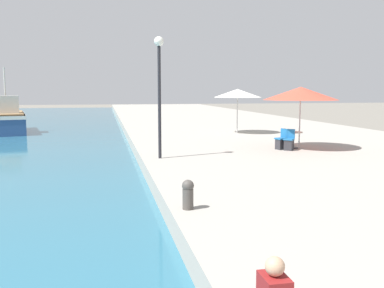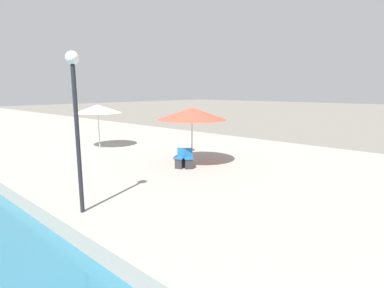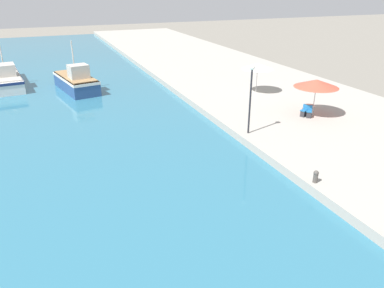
# 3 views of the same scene
# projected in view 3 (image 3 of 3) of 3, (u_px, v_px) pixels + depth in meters

# --- Properties ---
(quay_promenade) EXTENTS (16.00, 90.00, 0.55)m
(quay_promenade) POSITION_uv_depth(u_px,v_px,m) (227.00, 74.00, 42.38)
(quay_promenade) COLOR #A39E93
(quay_promenade) RESTS_ON ground_plane
(fishing_boat_near) EXTENTS (3.83, 7.22, 4.76)m
(fishing_boat_near) POSITION_uv_depth(u_px,v_px,m) (76.00, 81.00, 36.40)
(fishing_boat_near) COLOR navy
(fishing_boat_near) RESTS_ON water_basin
(fishing_boat_mid) EXTENTS (3.71, 9.72, 4.31)m
(fishing_boat_mid) POSITION_uv_depth(u_px,v_px,m) (6.00, 77.00, 38.23)
(fishing_boat_mid) COLOR silver
(fishing_boat_mid) RESTS_ON water_basin
(cafe_umbrella_pink) EXTENTS (3.26, 3.26, 2.73)m
(cafe_umbrella_pink) POSITION_uv_depth(u_px,v_px,m) (316.00, 83.00, 27.39)
(cafe_umbrella_pink) COLOR #B7B7B7
(cafe_umbrella_pink) RESTS_ON quay_promenade
(cafe_umbrella_white) EXTENTS (2.85, 2.85, 2.65)m
(cafe_umbrella_white) POSITION_uv_depth(u_px,v_px,m) (258.00, 66.00, 33.29)
(cafe_umbrella_white) COLOR #B7B7B7
(cafe_umbrella_white) RESTS_ON quay_promenade
(cafe_table) EXTENTS (0.80, 0.80, 0.74)m
(cafe_table) POSITION_uv_depth(u_px,v_px,m) (309.00, 108.00, 28.24)
(cafe_table) COLOR #333338
(cafe_table) RESTS_ON quay_promenade
(cafe_chair_left) EXTENTS (0.58, 0.59, 0.91)m
(cafe_chair_left) POSITION_uv_depth(u_px,v_px,m) (309.00, 113.00, 27.69)
(cafe_chair_left) COLOR #2D2D33
(cafe_chair_left) RESTS_ON quay_promenade
(cafe_chair_right) EXTENTS (0.54, 0.52, 0.91)m
(cafe_chair_right) POSITION_uv_depth(u_px,v_px,m) (304.00, 112.00, 27.89)
(cafe_chair_right) COLOR #2D2D33
(cafe_chair_right) RESTS_ON quay_promenade
(mooring_bollard) EXTENTS (0.26, 0.26, 0.65)m
(mooring_bollard) POSITION_uv_depth(u_px,v_px,m) (316.00, 176.00, 18.63)
(mooring_bollard) COLOR #4C4742
(mooring_bollard) RESTS_ON quay_promenade
(lamppost) EXTENTS (0.36, 0.36, 4.56)m
(lamppost) POSITION_uv_depth(u_px,v_px,m) (251.00, 88.00, 23.72)
(lamppost) COLOR #232328
(lamppost) RESTS_ON quay_promenade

